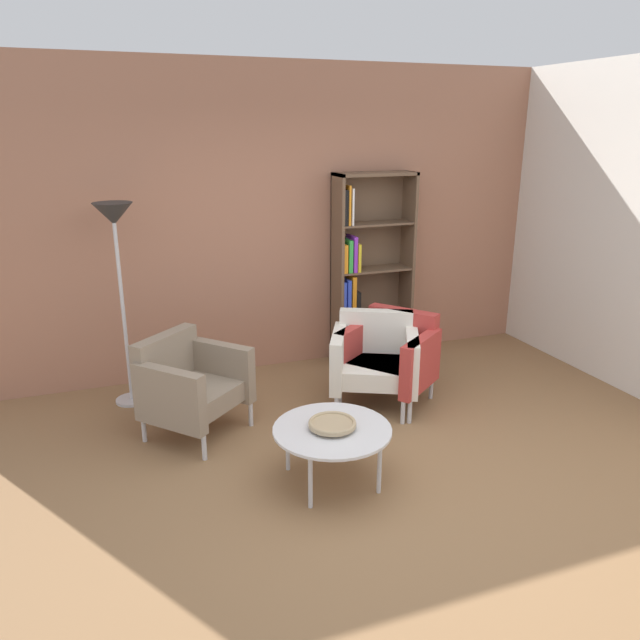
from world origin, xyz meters
TOP-DOWN VIEW (x-y plane):
  - ground_plane at (0.00, 0.00)m, footprint 8.32×8.32m
  - brick_back_panel at (0.00, 2.46)m, footprint 6.40×0.12m
  - bookshelf_tall at (0.89, 2.25)m, footprint 0.80×0.30m
  - coffee_table_low at (-0.25, 0.20)m, footprint 0.80×0.80m
  - decorative_bowl at (-0.25, 0.20)m, footprint 0.32×0.32m
  - armchair_corner_red at (0.54, 1.23)m, footprint 0.92×0.89m
  - armchair_by_bookshelf at (-1.03, 1.24)m, footprint 0.95×0.95m
  - armchair_near_window at (0.70, 1.24)m, footprint 0.94×0.95m
  - floor_lamp_torchiere at (-1.45, 1.99)m, footprint 0.32×0.32m

SIDE VIEW (x-z plane):
  - ground_plane at x=0.00m, z-range 0.00..0.00m
  - coffee_table_low at x=-0.25m, z-range 0.17..0.57m
  - armchair_corner_red at x=0.54m, z-range 0.02..0.80m
  - armchair_by_bookshelf at x=-1.03m, z-range 0.02..0.80m
  - armchair_near_window at x=0.70m, z-range 0.02..0.80m
  - decorative_bowl at x=-0.25m, z-range 0.41..0.46m
  - bookshelf_tall at x=0.89m, z-range -0.04..1.86m
  - floor_lamp_torchiere at x=-1.45m, z-range 0.58..2.32m
  - brick_back_panel at x=0.00m, z-range 0.00..2.90m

